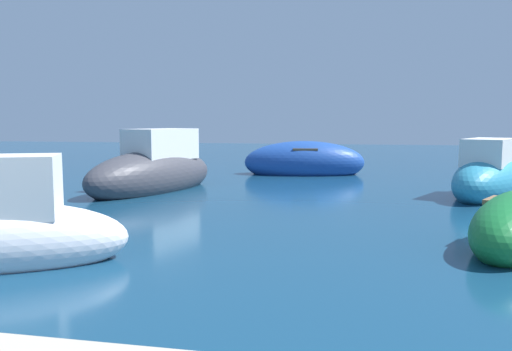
% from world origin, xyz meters
% --- Properties ---
extents(moored_boat_0, '(4.80, 2.51, 1.64)m').
position_xyz_m(moored_boat_0, '(-7.17, 14.24, 0.46)').
color(moored_boat_0, '#1E479E').
rests_on(moored_boat_0, ground).
extents(moored_boat_2, '(3.53, 4.93, 1.89)m').
position_xyz_m(moored_boat_2, '(-1.59, 9.63, 0.49)').
color(moored_boat_2, teal).
rests_on(moored_boat_2, ground).
extents(moored_boat_3, '(3.15, 5.37, 2.14)m').
position_xyz_m(moored_boat_3, '(-11.02, 8.82, 0.56)').
color(moored_boat_3, '#3F3F47').
rests_on(moored_boat_3, ground).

